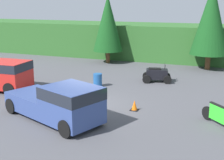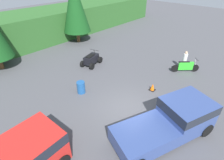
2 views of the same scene
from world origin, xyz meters
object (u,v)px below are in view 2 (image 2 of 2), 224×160
pickup_truck_second (173,120)px  quad_atv (91,60)px  dirt_bike (186,67)px  steel_barrel (81,87)px  traffic_cone (152,87)px  rider_person (185,60)px

pickup_truck_second → quad_atv: pickup_truck_second is taller
dirt_bike → quad_atv: 8.31m
pickup_truck_second → steel_barrel: (-0.86, 6.46, -0.54)m
traffic_cone → quad_atv: bearing=92.3°
pickup_truck_second → dirt_bike: size_ratio=3.23×
dirt_bike → quad_atv: quad_atv is taller
quad_atv → traffic_cone: (0.26, -6.31, -0.25)m
pickup_truck_second → rider_person: 7.80m
steel_barrel → traffic_cone: bearing=-44.9°
steel_barrel → pickup_truck_second: bearing=-82.4°
dirt_bike → steel_barrel: size_ratio=2.02×
rider_person → steel_barrel: size_ratio=1.93×
pickup_truck_second → traffic_cone: bearing=66.5°
traffic_cone → rider_person: bearing=-4.3°
pickup_truck_second → quad_atv: 9.48m
traffic_cone → steel_barrel: bearing=135.1°
quad_atv → traffic_cone: 6.32m
pickup_truck_second → traffic_cone: size_ratio=10.44×
traffic_cone → steel_barrel: (-3.68, 3.66, 0.19)m
dirt_bike → quad_atv: (-4.52, 6.97, 0.01)m
dirt_bike → traffic_cone: size_ratio=3.24×
quad_atv → steel_barrel: (-3.42, -2.65, -0.06)m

